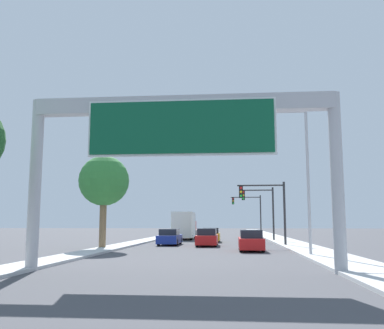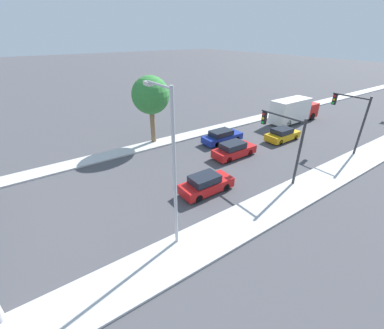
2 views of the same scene
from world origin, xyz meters
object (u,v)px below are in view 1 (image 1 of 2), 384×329
(traffic_light_near_intersection, at_px, (268,202))
(car_near_right, at_px, (211,235))
(car_near_left, at_px, (170,237))
(palm_tree_background, at_px, (104,181))
(sign_gantry, at_px, (181,134))
(traffic_light_far_intersection, at_px, (251,208))
(car_mid_center, at_px, (251,241))
(street_lamp_right, at_px, (303,168))
(traffic_light_mid_block, at_px, (263,205))
(truck_box_primary, at_px, (185,226))
(car_near_center, at_px, (207,238))

(traffic_light_near_intersection, bearing_deg, car_near_right, 126.36)
(car_near_left, height_order, palm_tree_background, palm_tree_background)
(sign_gantry, relative_size, car_near_left, 2.84)
(traffic_light_near_intersection, bearing_deg, palm_tree_background, -158.93)
(palm_tree_background, bearing_deg, car_near_left, 55.29)
(car_near_left, bearing_deg, car_near_right, 60.03)
(traffic_light_far_intersection, xyz_separation_m, palm_tree_background, (-13.13, -35.10, 0.99))
(car_mid_center, relative_size, street_lamp_right, 0.47)
(traffic_light_near_intersection, relative_size, traffic_light_mid_block, 0.95)
(car_near_right, distance_m, traffic_light_near_intersection, 9.56)
(sign_gantry, height_order, traffic_light_far_intersection, sign_gantry)
(palm_tree_background, distance_m, street_lamp_right, 15.66)
(car_near_right, bearing_deg, traffic_light_near_intersection, -53.64)
(truck_box_primary, bearing_deg, traffic_light_mid_block, -23.60)
(car_mid_center, xyz_separation_m, truck_box_primary, (-7.00, 20.44, 0.95))
(car_mid_center, distance_m, traffic_light_near_intersection, 7.40)
(sign_gantry, relative_size, street_lamp_right, 1.47)
(traffic_light_far_intersection, bearing_deg, truck_box_primary, -118.63)
(street_lamp_right, bearing_deg, sign_gantry, -126.34)
(car_near_right, height_order, palm_tree_background, palm_tree_background)
(car_near_center, distance_m, traffic_light_far_intersection, 30.92)
(car_near_right, height_order, car_mid_center, car_mid_center)
(car_mid_center, relative_size, traffic_light_far_intersection, 0.68)
(sign_gantry, distance_m, traffic_light_near_intersection, 20.90)
(truck_box_primary, distance_m, palm_tree_background, 19.90)
(car_mid_center, height_order, truck_box_primary, truck_box_primary)
(car_near_center, relative_size, street_lamp_right, 0.50)
(car_near_right, distance_m, car_near_left, 7.01)
(car_near_center, height_order, traffic_light_near_intersection, traffic_light_near_intersection)
(car_mid_center, distance_m, traffic_light_far_intersection, 36.68)
(car_mid_center, distance_m, palm_tree_background, 12.33)
(car_mid_center, height_order, traffic_light_far_intersection, traffic_light_far_intersection)
(car_near_right, distance_m, car_near_center, 7.56)
(traffic_light_near_intersection, distance_m, palm_tree_background, 14.27)
(sign_gantry, bearing_deg, traffic_light_mid_block, 79.46)
(car_near_left, height_order, truck_box_primary, truck_box_primary)
(car_near_right, distance_m, street_lamp_right, 20.18)
(car_near_left, relative_size, traffic_light_mid_block, 0.80)
(car_mid_center, bearing_deg, car_near_right, 104.27)
(truck_box_primary, distance_m, traffic_light_far_intersection, 18.44)
(traffic_light_far_intersection, distance_m, palm_tree_background, 37.49)
(traffic_light_mid_block, bearing_deg, car_near_right, -154.17)
(truck_box_primary, distance_m, traffic_light_near_intersection, 16.69)
(car_near_right, bearing_deg, street_lamp_right, -70.56)
(car_mid_center, height_order, street_lamp_right, street_lamp_right)
(car_near_right, relative_size, traffic_light_far_intersection, 0.68)
(car_mid_center, xyz_separation_m, street_lamp_right, (3.03, -4.75, 4.65))
(palm_tree_background, xyz_separation_m, street_lamp_right, (14.41, -6.12, 0.11))
(traffic_light_far_intersection, relative_size, street_lamp_right, 0.69)
(car_near_left, bearing_deg, street_lamp_right, -51.12)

